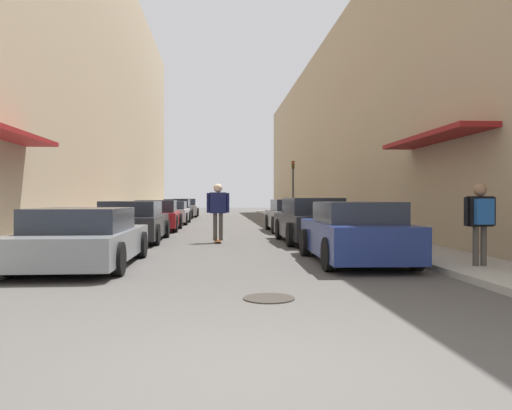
{
  "coord_description": "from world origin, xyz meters",
  "views": [
    {
      "loc": [
        -0.21,
        -3.89,
        1.36
      ],
      "look_at": [
        0.87,
        10.07,
        1.19
      ],
      "focal_mm": 35.0,
      "sensor_mm": 36.0,
      "label": 1
    }
  ],
  "objects_px": {
    "parked_car_left_2": "(157,216)",
    "parked_car_left_4": "(178,210)",
    "parked_car_left_0": "(84,238)",
    "skateboarder": "(218,206)",
    "traffic_light": "(293,184)",
    "parked_car_right_0": "(355,233)",
    "parked_car_right_1": "(311,221)",
    "manhole_cover": "(269,298)",
    "parked_car_left_1": "(133,222)",
    "parked_car_left_3": "(171,213)",
    "pedestrian": "(481,215)",
    "parked_car_right_2": "(292,216)",
    "parked_car_left_5": "(185,208)"
  },
  "relations": [
    {
      "from": "manhole_cover",
      "to": "traffic_light",
      "type": "relative_size",
      "value": 0.2
    },
    {
      "from": "traffic_light",
      "to": "parked_car_right_0",
      "type": "bearing_deg",
      "value": -94.55
    },
    {
      "from": "parked_car_left_2",
      "to": "parked_car_right_0",
      "type": "bearing_deg",
      "value": -63.67
    },
    {
      "from": "parked_car_left_3",
      "to": "parked_car_right_1",
      "type": "relative_size",
      "value": 1.03
    },
    {
      "from": "parked_car_left_3",
      "to": "parked_car_left_4",
      "type": "xyz_separation_m",
      "value": [
        -0.09,
        5.43,
        0.04
      ]
    },
    {
      "from": "parked_car_left_2",
      "to": "parked_car_left_0",
      "type": "bearing_deg",
      "value": -90.59
    },
    {
      "from": "parked_car_left_2",
      "to": "parked_car_left_3",
      "type": "distance_m",
      "value": 5.66
    },
    {
      "from": "traffic_light",
      "to": "parked_car_left_3",
      "type": "bearing_deg",
      "value": -167.91
    },
    {
      "from": "parked_car_left_1",
      "to": "parked_car_right_1",
      "type": "distance_m",
      "value": 5.64
    },
    {
      "from": "parked_car_left_1",
      "to": "parked_car_left_5",
      "type": "height_order",
      "value": "parked_car_left_5"
    },
    {
      "from": "parked_car_left_0",
      "to": "parked_car_right_2",
      "type": "distance_m",
      "value": 11.77
    },
    {
      "from": "parked_car_left_0",
      "to": "skateboarder",
      "type": "relative_size",
      "value": 2.42
    },
    {
      "from": "skateboarder",
      "to": "manhole_cover",
      "type": "relative_size",
      "value": 2.61
    },
    {
      "from": "parked_car_left_0",
      "to": "parked_car_left_3",
      "type": "relative_size",
      "value": 1.01
    },
    {
      "from": "parked_car_left_4",
      "to": "pedestrian",
      "type": "bearing_deg",
      "value": -72.61
    },
    {
      "from": "parked_car_right_0",
      "to": "manhole_cover",
      "type": "relative_size",
      "value": 5.93
    },
    {
      "from": "parked_car_left_0",
      "to": "parked_car_left_5",
      "type": "distance_m",
      "value": 27.43
    },
    {
      "from": "parked_car_right_1",
      "to": "skateboarder",
      "type": "height_order",
      "value": "skateboarder"
    },
    {
      "from": "parked_car_right_1",
      "to": "traffic_light",
      "type": "xyz_separation_m",
      "value": [
        1.48,
        13.41,
        1.58
      ]
    },
    {
      "from": "parked_car_left_2",
      "to": "parked_car_left_4",
      "type": "bearing_deg",
      "value": 90.1
    },
    {
      "from": "parked_car_left_1",
      "to": "parked_car_right_1",
      "type": "bearing_deg",
      "value": -8.95
    },
    {
      "from": "manhole_cover",
      "to": "pedestrian",
      "type": "relative_size",
      "value": 0.46
    },
    {
      "from": "parked_car_left_3",
      "to": "pedestrian",
      "type": "bearing_deg",
      "value": -68.15
    },
    {
      "from": "parked_car_left_1",
      "to": "parked_car_right_0",
      "type": "bearing_deg",
      "value": -45.38
    },
    {
      "from": "parked_car_left_1",
      "to": "parked_car_right_2",
      "type": "xyz_separation_m",
      "value": [
        5.78,
        4.39,
        0.02
      ]
    },
    {
      "from": "parked_car_left_2",
      "to": "parked_car_right_1",
      "type": "distance_m",
      "value": 8.32
    },
    {
      "from": "parked_car_left_0",
      "to": "parked_car_left_2",
      "type": "distance_m",
      "value": 11.27
    },
    {
      "from": "parked_car_left_0",
      "to": "traffic_light",
      "type": "bearing_deg",
      "value": 69.04
    },
    {
      "from": "parked_car_right_2",
      "to": "traffic_light",
      "type": "height_order",
      "value": "traffic_light"
    },
    {
      "from": "parked_car_right_0",
      "to": "parked_car_left_4",
      "type": "bearing_deg",
      "value": 103.94
    },
    {
      "from": "parked_car_left_5",
      "to": "parked_car_right_1",
      "type": "xyz_separation_m",
      "value": [
        5.34,
        -22.44,
        0.01
      ]
    },
    {
      "from": "skateboarder",
      "to": "traffic_light",
      "type": "xyz_separation_m",
      "value": [
        4.35,
        13.19,
        1.11
      ]
    },
    {
      "from": "parked_car_right_2",
      "to": "parked_car_left_0",
      "type": "bearing_deg",
      "value": -119.4
    },
    {
      "from": "parked_car_left_0",
      "to": "parked_car_left_1",
      "type": "distance_m",
      "value": 5.87
    },
    {
      "from": "parked_car_left_4",
      "to": "pedestrian",
      "type": "xyz_separation_m",
      "value": [
        7.43,
        -23.73,
        0.43
      ]
    },
    {
      "from": "parked_car_right_0",
      "to": "skateboarder",
      "type": "distance_m",
      "value": 5.82
    },
    {
      "from": "parked_car_left_0",
      "to": "parked_car_right_2",
      "type": "height_order",
      "value": "parked_car_right_2"
    },
    {
      "from": "parked_car_left_1",
      "to": "parked_car_left_0",
      "type": "bearing_deg",
      "value": -89.99
    },
    {
      "from": "parked_car_left_2",
      "to": "traffic_light",
      "type": "xyz_separation_m",
      "value": [
        6.93,
        7.13,
        1.61
      ]
    },
    {
      "from": "parked_car_left_4",
      "to": "parked_car_right_1",
      "type": "distance_m",
      "value": 18.21
    },
    {
      "from": "parked_car_left_3",
      "to": "parked_car_right_2",
      "type": "xyz_separation_m",
      "value": [
        5.59,
        -6.68,
        0.05
      ]
    },
    {
      "from": "parked_car_left_0",
      "to": "parked_car_right_0",
      "type": "height_order",
      "value": "parked_car_right_0"
    },
    {
      "from": "parked_car_left_3",
      "to": "manhole_cover",
      "type": "distance_m",
      "value": 20.69
    },
    {
      "from": "parked_car_left_5",
      "to": "pedestrian",
      "type": "relative_size",
      "value": 2.81
    },
    {
      "from": "parked_car_right_0",
      "to": "skateboarder",
      "type": "relative_size",
      "value": 2.27
    },
    {
      "from": "parked_car_left_5",
      "to": "parked_car_right_2",
      "type": "height_order",
      "value": "parked_car_left_5"
    },
    {
      "from": "parked_car_right_1",
      "to": "manhole_cover",
      "type": "relative_size",
      "value": 6.13
    },
    {
      "from": "parked_car_left_1",
      "to": "pedestrian",
      "type": "distance_m",
      "value": 10.46
    },
    {
      "from": "parked_car_left_2",
      "to": "parked_car_left_1",
      "type": "bearing_deg",
      "value": -91.25
    },
    {
      "from": "parked_car_left_2",
      "to": "parked_car_right_2",
      "type": "relative_size",
      "value": 1.01
    }
  ]
}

